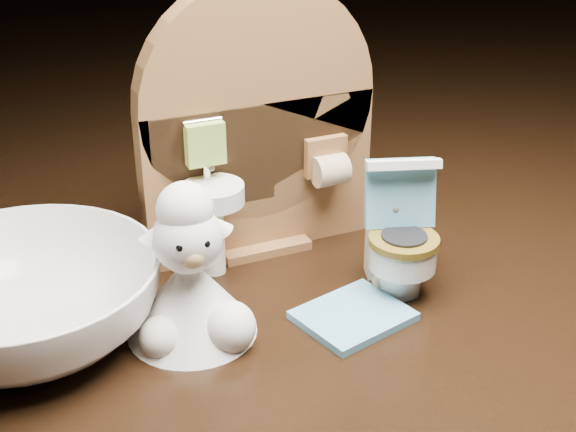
{
  "coord_description": "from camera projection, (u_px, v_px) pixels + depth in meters",
  "views": [
    {
      "loc": [
        -0.15,
        -0.31,
        0.22
      ],
      "look_at": [
        -0.01,
        0.01,
        0.05
      ],
      "focal_mm": 50.0,
      "sensor_mm": 36.0,
      "label": 1
    }
  ],
  "objects": [
    {
      "name": "backdrop_panel",
      "position": [
        257.0,
        136.0,
        0.43
      ],
      "size": [
        0.13,
        0.05,
        0.15
      ],
      "color": "brown",
      "rests_on": "ground"
    },
    {
      "name": "toy_toilet",
      "position": [
        400.0,
        241.0,
        0.41
      ],
      "size": [
        0.04,
        0.05,
        0.07
      ],
      "rotation": [
        0.0,
        0.0,
        -0.32
      ],
      "color": "white",
      "rests_on": "ground"
    },
    {
      "name": "bath_mat",
      "position": [
        353.0,
        316.0,
        0.39
      ],
      "size": [
        0.06,
        0.05,
        0.0
      ],
      "primitive_type": "cube",
      "rotation": [
        0.0,
        0.0,
        0.25
      ],
      "color": "#5EA6CB",
      "rests_on": "ground"
    },
    {
      "name": "toilet_brush",
      "position": [
        391.0,
        261.0,
        0.42
      ],
      "size": [
        0.02,
        0.02,
        0.05
      ],
      "color": "white",
      "rests_on": "ground"
    },
    {
      "name": "plush_lamb",
      "position": [
        191.0,
        284.0,
        0.37
      ],
      "size": [
        0.06,
        0.06,
        0.08
      ],
      "rotation": [
        0.0,
        0.0,
        -0.11
      ],
      "color": "white",
      "rests_on": "ground"
    },
    {
      "name": "ceramic_bowl",
      "position": [
        26.0,
        302.0,
        0.37
      ],
      "size": [
        0.15,
        0.15,
        0.04
      ],
      "primitive_type": "imported",
      "rotation": [
        0.0,
        0.0,
        0.23
      ],
      "color": "white",
      "rests_on": "ground"
    }
  ]
}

